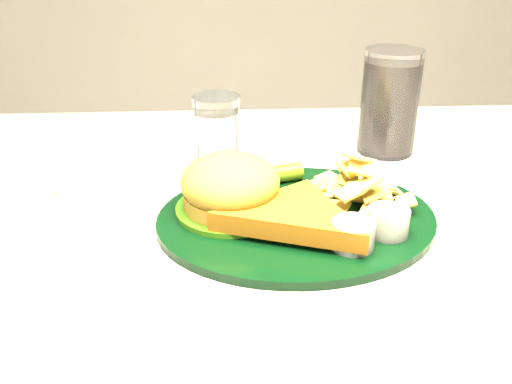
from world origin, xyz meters
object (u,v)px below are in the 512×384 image
dinner_plate (297,195)px  fork_napkin (383,207)px  water_glass (217,132)px  cola_glass (390,102)px

dinner_plate → fork_napkin: dinner_plate is taller
dinner_plate → fork_napkin: bearing=6.3°
water_glass → cola_glass: bearing=10.1°
dinner_plate → water_glass: (-0.09, 0.17, 0.02)m
cola_glass → fork_napkin: bearing=-105.2°
dinner_plate → cola_glass: (0.16, 0.22, 0.04)m
cola_glass → dinner_plate: bearing=-127.0°
cola_glass → fork_napkin: (-0.05, -0.19, -0.07)m
water_glass → cola_glass: cola_glass is taller
cola_glass → fork_napkin: cola_glass is taller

